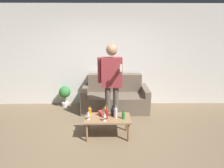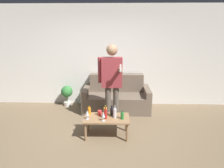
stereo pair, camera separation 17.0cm
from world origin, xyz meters
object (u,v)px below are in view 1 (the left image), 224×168
bottle_orange (107,114)px  person_standing_front (111,78)px  couch (115,98)px  coffee_table (108,120)px

bottle_orange → person_standing_front: person_standing_front is taller
couch → coffee_table: couch is taller
couch → person_standing_front: 1.10m
coffee_table → person_standing_front: 0.91m
coffee_table → bottle_orange: size_ratio=3.57×
bottle_orange → person_standing_front: (0.10, 0.61, 0.55)m
couch → coffee_table: (-0.18, -1.40, 0.03)m
couch → person_standing_front: (-0.10, -0.83, 0.73)m
bottle_orange → coffee_table: bearing=67.3°
person_standing_front → bottle_orange: bearing=-99.2°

